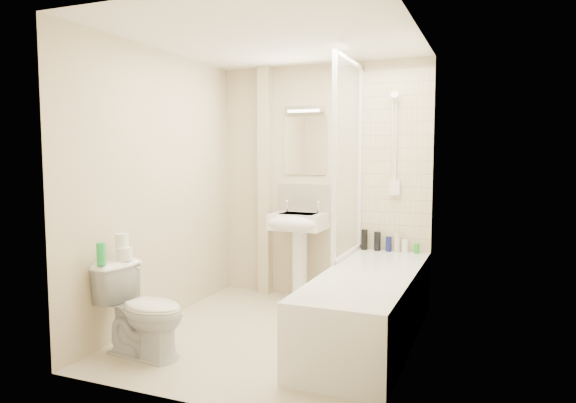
% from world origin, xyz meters
% --- Properties ---
extents(floor, '(2.50, 2.50, 0.00)m').
position_xyz_m(floor, '(0.00, 0.00, 0.00)').
color(floor, beige).
rests_on(floor, ground).
extents(wall_back, '(2.20, 0.02, 2.40)m').
position_xyz_m(wall_back, '(0.00, 1.25, 1.20)').
color(wall_back, beige).
rests_on(wall_back, ground).
extents(wall_left, '(0.02, 2.50, 2.40)m').
position_xyz_m(wall_left, '(-1.10, 0.00, 1.20)').
color(wall_left, beige).
rests_on(wall_left, ground).
extents(wall_right, '(0.02, 2.50, 2.40)m').
position_xyz_m(wall_right, '(1.10, 0.00, 1.20)').
color(wall_right, beige).
rests_on(wall_right, ground).
extents(ceiling, '(2.20, 2.50, 0.02)m').
position_xyz_m(ceiling, '(0.00, 0.00, 2.40)').
color(ceiling, white).
rests_on(ceiling, wall_back).
extents(tile_back, '(0.70, 0.01, 1.75)m').
position_xyz_m(tile_back, '(0.75, 1.24, 1.42)').
color(tile_back, beige).
rests_on(tile_back, wall_back).
extents(tile_right, '(0.01, 2.10, 1.75)m').
position_xyz_m(tile_right, '(1.09, 0.20, 1.42)').
color(tile_right, beige).
rests_on(tile_right, wall_right).
extents(pipe_boxing, '(0.12, 0.12, 2.40)m').
position_xyz_m(pipe_boxing, '(-0.62, 1.19, 1.20)').
color(pipe_boxing, beige).
rests_on(pipe_boxing, ground).
extents(splashback, '(0.60, 0.02, 0.30)m').
position_xyz_m(splashback, '(-0.18, 1.24, 1.03)').
color(splashback, beige).
rests_on(splashback, wall_back).
extents(mirror, '(0.46, 0.01, 0.60)m').
position_xyz_m(mirror, '(-0.18, 1.24, 1.58)').
color(mirror, white).
rests_on(mirror, wall_back).
extents(strip_light, '(0.42, 0.07, 0.07)m').
position_xyz_m(strip_light, '(-0.18, 1.22, 1.95)').
color(strip_light, silver).
rests_on(strip_light, wall_back).
extents(bathtub, '(0.70, 2.10, 0.55)m').
position_xyz_m(bathtub, '(0.75, 0.20, 0.29)').
color(bathtub, white).
rests_on(bathtub, ground).
extents(shower_screen, '(0.04, 0.92, 1.80)m').
position_xyz_m(shower_screen, '(0.40, 0.80, 1.45)').
color(shower_screen, white).
rests_on(shower_screen, bathtub).
extents(shower_fixture, '(0.10, 0.16, 0.99)m').
position_xyz_m(shower_fixture, '(0.75, 1.19, 1.55)').
color(shower_fixture, white).
rests_on(shower_fixture, wall_back).
extents(pedestal_sink, '(0.53, 0.49, 1.02)m').
position_xyz_m(pedestal_sink, '(-0.18, 1.01, 0.72)').
color(pedestal_sink, white).
rests_on(pedestal_sink, ground).
extents(bottle_black_a, '(0.06, 0.06, 0.20)m').
position_xyz_m(bottle_black_a, '(0.47, 1.16, 0.65)').
color(bottle_black_a, black).
rests_on(bottle_black_a, bathtub).
extents(bottle_black_b, '(0.07, 0.07, 0.19)m').
position_xyz_m(bottle_black_b, '(0.60, 1.16, 0.64)').
color(bottle_black_b, black).
rests_on(bottle_black_b, bathtub).
extents(bottle_blue, '(0.06, 0.06, 0.14)m').
position_xyz_m(bottle_blue, '(0.71, 1.16, 0.62)').
color(bottle_blue, '#121A52').
rests_on(bottle_blue, bathtub).
extents(bottle_cream, '(0.05, 0.05, 0.18)m').
position_xyz_m(bottle_cream, '(0.79, 1.16, 0.64)').
color(bottle_cream, beige).
rests_on(bottle_cream, bathtub).
extents(bottle_white_b, '(0.06, 0.06, 0.12)m').
position_xyz_m(bottle_white_b, '(0.87, 1.16, 0.61)').
color(bottle_white_b, white).
rests_on(bottle_white_b, bathtub).
extents(bottle_green, '(0.06, 0.06, 0.09)m').
position_xyz_m(bottle_green, '(0.98, 1.16, 0.60)').
color(bottle_green, green).
rests_on(bottle_green, bathtub).
extents(toilet, '(0.53, 0.76, 0.69)m').
position_xyz_m(toilet, '(-0.72, -0.75, 0.34)').
color(toilet, white).
rests_on(toilet, ground).
extents(toilet_roll_lower, '(0.12, 0.12, 0.10)m').
position_xyz_m(toilet_roll_lower, '(-0.94, -0.68, 0.74)').
color(toilet_roll_lower, white).
rests_on(toilet_roll_lower, toilet).
extents(toilet_roll_upper, '(0.10, 0.10, 0.10)m').
position_xyz_m(toilet_roll_upper, '(-0.97, -0.66, 0.84)').
color(toilet_roll_upper, white).
rests_on(toilet_roll_upper, toilet_roll_lower).
extents(green_bottle, '(0.07, 0.07, 0.16)m').
position_xyz_m(green_bottle, '(-0.97, -0.88, 0.77)').
color(green_bottle, green).
rests_on(green_bottle, toilet).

